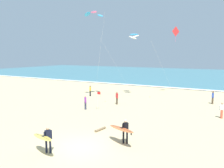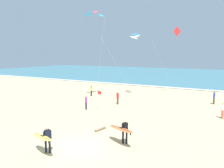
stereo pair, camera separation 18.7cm
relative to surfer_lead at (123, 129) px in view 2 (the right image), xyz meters
name	(u,v)px [view 2 (the right image)]	position (x,y,z in m)	size (l,w,h in m)	color
ground_plane	(79,147)	(-2.28, -1.85, -1.05)	(160.00, 160.00, 0.00)	tan
ocean_water	(202,75)	(-2.28, 57.28, -1.01)	(160.00, 60.00, 0.08)	teal
shoreline_foam	(180,88)	(-2.28, 27.58, -0.97)	(160.00, 1.20, 0.01)	white
surfer_lead	(123,129)	(0.00, 0.00, 0.00)	(2.47, 1.57, 1.71)	black
surfer_trailing	(45,137)	(-3.54, -3.67, -0.01)	(2.27, 1.23, 1.71)	black
kite_diamond_scarlet_near	(176,33)	(-1.61, 20.90, 8.25)	(2.86, 4.68, 10.30)	red
kite_arc_rose_mid	(95,14)	(-10.66, 12.70, 10.50)	(3.72, 2.87, 11.92)	#2D99DB
kite_arc_cobalt_far	(135,36)	(-6.51, 16.78, 7.67)	(5.33, 4.03, 9.09)	white
bystander_purple_top	(86,102)	(-7.94, 6.67, -0.24)	(0.38, 0.38, 1.59)	#2D334C
bystander_white_top	(223,110)	(5.62, 10.15, -0.24)	(0.50, 0.22, 1.59)	#D8593F
bystander_yellow_top	(91,91)	(-12.08, 13.66, -0.24)	(0.30, 0.46, 1.59)	black
bystander_blue_top	(214,98)	(4.32, 16.60, -0.24)	(0.24, 0.49, 1.59)	#4C3D2D
bystander_red_top	(118,98)	(-6.04, 10.65, -0.24)	(0.43, 0.33, 1.59)	#4C3D2D
lifeguard_flag	(98,99)	(-6.65, 7.21, 0.21)	(0.45, 0.05, 2.10)	silver
driftwood_log	(100,129)	(-2.84, 1.60, -0.96)	(0.18, 0.18, 1.22)	#846B4C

